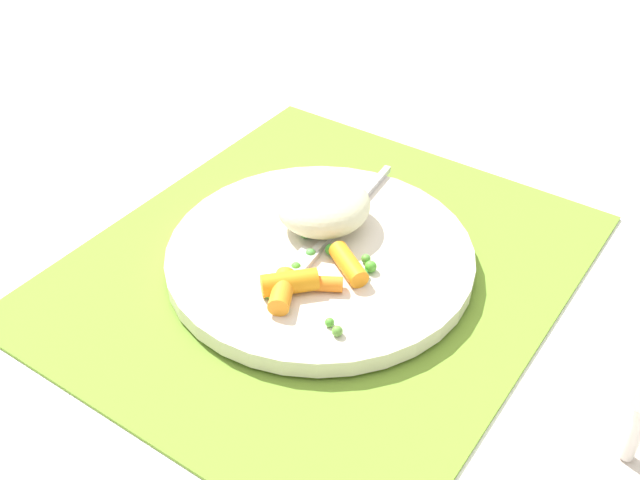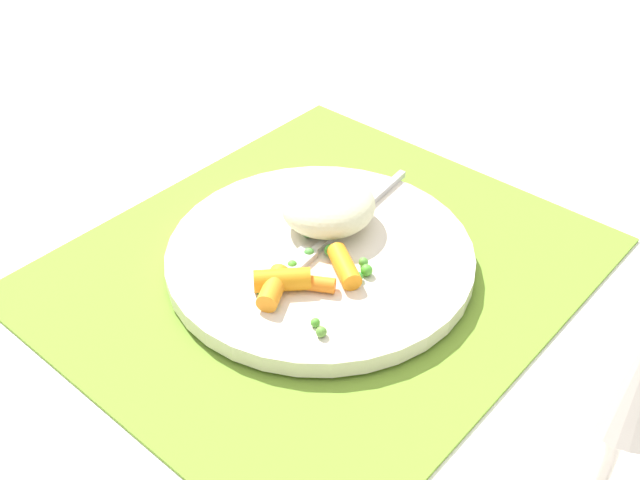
{
  "view_description": "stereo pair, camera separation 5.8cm",
  "coord_description": "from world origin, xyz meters",
  "px_view_note": "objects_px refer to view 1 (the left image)",
  "views": [
    {
      "loc": [
        0.41,
        0.28,
        0.42
      ],
      "look_at": [
        0.0,
        0.0,
        0.03
      ],
      "focal_mm": 43.15,
      "sensor_mm": 36.0,
      "label": 1
    },
    {
      "loc": [
        0.37,
        0.33,
        0.42
      ],
      "look_at": [
        0.0,
        0.0,
        0.03
      ],
      "focal_mm": 43.15,
      "sensor_mm": 36.0,
      "label": 2
    }
  ],
  "objects_px": {
    "plate": "(320,256)",
    "carrot_portion": "(307,280)",
    "fork": "(331,234)",
    "rice_mound": "(323,205)"
  },
  "relations": [
    {
      "from": "rice_mound",
      "to": "fork",
      "type": "height_order",
      "value": "rice_mound"
    },
    {
      "from": "carrot_portion",
      "to": "fork",
      "type": "height_order",
      "value": "carrot_portion"
    },
    {
      "from": "carrot_portion",
      "to": "plate",
      "type": "bearing_deg",
      "value": -157.02
    },
    {
      "from": "plate",
      "to": "fork",
      "type": "distance_m",
      "value": 0.02
    },
    {
      "from": "rice_mound",
      "to": "carrot_portion",
      "type": "distance_m",
      "value": 0.08
    },
    {
      "from": "rice_mound",
      "to": "fork",
      "type": "xyz_separation_m",
      "value": [
        0.01,
        0.02,
        -0.02
      ]
    },
    {
      "from": "plate",
      "to": "carrot_portion",
      "type": "distance_m",
      "value": 0.05
    },
    {
      "from": "rice_mound",
      "to": "fork",
      "type": "distance_m",
      "value": 0.03
    },
    {
      "from": "plate",
      "to": "rice_mound",
      "type": "relative_size",
      "value": 3.14
    },
    {
      "from": "plate",
      "to": "rice_mound",
      "type": "xyz_separation_m",
      "value": [
        -0.03,
        -0.02,
        0.03
      ]
    }
  ]
}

